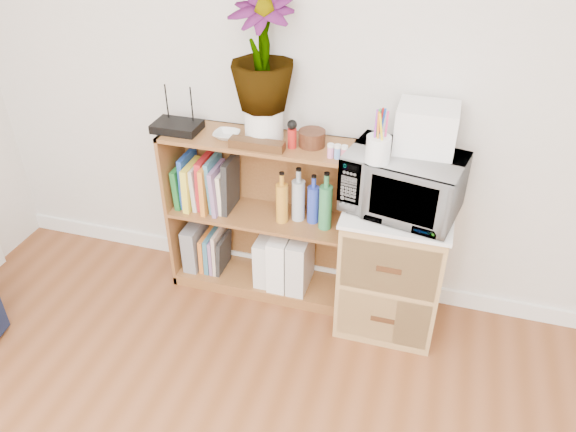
% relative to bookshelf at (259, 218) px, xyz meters
% --- Properties ---
extents(skirting_board, '(4.00, 0.02, 0.10)m').
position_rel_bookshelf_xyz_m(skirting_board, '(0.35, 0.14, -0.42)').
color(skirting_board, white).
rests_on(skirting_board, ground).
extents(bookshelf, '(1.00, 0.30, 0.95)m').
position_rel_bookshelf_xyz_m(bookshelf, '(0.00, 0.00, 0.00)').
color(bookshelf, brown).
rests_on(bookshelf, ground).
extents(wicker_unit, '(0.50, 0.45, 0.70)m').
position_rel_bookshelf_xyz_m(wicker_unit, '(0.75, -0.08, -0.12)').
color(wicker_unit, '#9E7542').
rests_on(wicker_unit, ground).
extents(microwave, '(0.59, 0.45, 0.29)m').
position_rel_bookshelf_xyz_m(microwave, '(0.75, -0.08, 0.39)').
color(microwave, silver).
rests_on(microwave, wicker_unit).
extents(pen_cup, '(0.11, 0.11, 0.12)m').
position_rel_bookshelf_xyz_m(pen_cup, '(0.63, -0.18, 0.60)').
color(pen_cup, white).
rests_on(pen_cup, microwave).
extents(small_appliance, '(0.27, 0.22, 0.21)m').
position_rel_bookshelf_xyz_m(small_appliance, '(0.82, -0.00, 0.64)').
color(small_appliance, white).
rests_on(small_appliance, microwave).
extents(router, '(0.24, 0.16, 0.04)m').
position_rel_bookshelf_xyz_m(router, '(-0.43, -0.02, 0.50)').
color(router, black).
rests_on(router, bookshelf).
extents(white_bowl, '(0.13, 0.13, 0.03)m').
position_rel_bookshelf_xyz_m(white_bowl, '(-0.15, -0.03, 0.49)').
color(white_bowl, silver).
rests_on(white_bowl, bookshelf).
extents(plant_pot, '(0.19, 0.19, 0.16)m').
position_rel_bookshelf_xyz_m(plant_pot, '(0.03, 0.02, 0.56)').
color(plant_pot, white).
rests_on(plant_pot, bookshelf).
extents(potted_plant, '(0.31, 0.31, 0.56)m').
position_rel_bookshelf_xyz_m(potted_plant, '(0.03, 0.02, 0.92)').
color(potted_plant, '#327B31').
rests_on(potted_plant, plant_pot).
extents(trinket_box, '(0.27, 0.07, 0.04)m').
position_rel_bookshelf_xyz_m(trinket_box, '(0.04, -0.10, 0.50)').
color(trinket_box, '#381F0F').
rests_on(trinket_box, bookshelf).
extents(kokeshi_doll, '(0.04, 0.04, 0.10)m').
position_rel_bookshelf_xyz_m(kokeshi_doll, '(0.20, -0.04, 0.52)').
color(kokeshi_doll, '#A11813').
rests_on(kokeshi_doll, bookshelf).
extents(wooden_bowl, '(0.13, 0.13, 0.08)m').
position_rel_bookshelf_xyz_m(wooden_bowl, '(0.28, 0.01, 0.51)').
color(wooden_bowl, '#351A0E').
rests_on(wooden_bowl, bookshelf).
extents(paint_jars, '(0.12, 0.04, 0.06)m').
position_rel_bookshelf_xyz_m(paint_jars, '(0.43, -0.09, 0.50)').
color(paint_jars, '#CF7391').
rests_on(paint_jars, bookshelf).
extents(file_box, '(0.08, 0.22, 0.28)m').
position_rel_bookshelf_xyz_m(file_box, '(-0.41, 0.00, -0.27)').
color(file_box, gray).
rests_on(file_box, bookshelf).
extents(magazine_holder_left, '(0.09, 0.23, 0.29)m').
position_rel_bookshelf_xyz_m(magazine_holder_left, '(0.04, -0.01, -0.26)').
color(magazine_holder_left, silver).
rests_on(magazine_holder_left, bookshelf).
extents(magazine_holder_mid, '(0.10, 0.26, 0.33)m').
position_rel_bookshelf_xyz_m(magazine_holder_mid, '(0.13, -0.01, -0.24)').
color(magazine_holder_mid, white).
rests_on(magazine_holder_mid, bookshelf).
extents(magazine_holder_right, '(0.10, 0.26, 0.33)m').
position_rel_bookshelf_xyz_m(magazine_holder_right, '(0.24, -0.01, -0.24)').
color(magazine_holder_right, silver).
rests_on(magazine_holder_right, bookshelf).
extents(cookbooks, '(0.32, 0.20, 0.31)m').
position_rel_bookshelf_xyz_m(cookbooks, '(-0.30, -0.00, 0.16)').
color(cookbooks, '#1C6929').
rests_on(cookbooks, bookshelf).
extents(liquor_bottles, '(0.30, 0.07, 0.32)m').
position_rel_bookshelf_xyz_m(liquor_bottles, '(0.26, 0.00, 0.17)').
color(liquor_bottles, orange).
rests_on(liquor_bottles, bookshelf).
extents(lower_books, '(0.14, 0.19, 0.27)m').
position_rel_bookshelf_xyz_m(lower_books, '(-0.28, 0.00, -0.29)').
color(lower_books, orange).
rests_on(lower_books, bookshelf).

